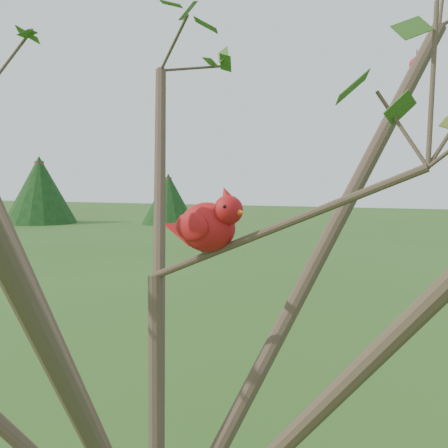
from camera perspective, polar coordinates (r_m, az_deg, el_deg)
name	(u,v)px	position (r m, az deg, el deg)	size (l,w,h in m)	color
crabapple_tree	(157,206)	(1.17, -6.78, 1.79)	(2.35, 2.05, 2.95)	#3E2D21
cardinal	(210,225)	(1.25, -1.45, -0.08)	(0.23, 0.15, 0.16)	red
distant_trees	(387,193)	(24.39, 16.26, 3.02)	(36.87, 10.17, 3.37)	#3E2D21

